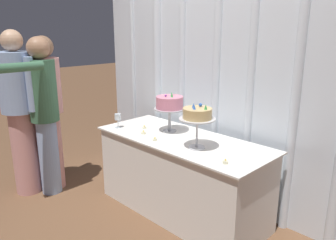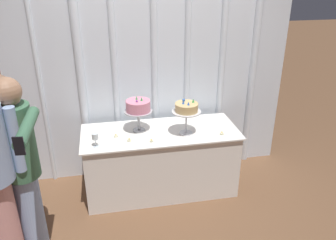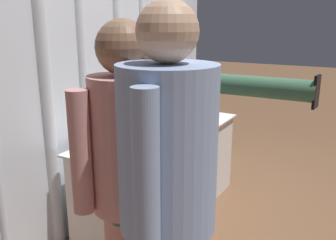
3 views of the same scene
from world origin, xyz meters
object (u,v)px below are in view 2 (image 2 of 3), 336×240
object	(u,v)px
cake_table	(161,161)
guest_man_pink_jacket	(12,159)
wine_glass	(95,137)
tealight_near_left	(129,140)
cake_display_nearleft	(138,107)
tealight_far_left	(116,136)
tealight_near_right	(151,141)
tealight_far_right	(222,134)
cake_display_nearright	(187,109)
guest_girl_blue_dress	(21,162)

from	to	relation	value
cake_table	guest_man_pink_jacket	distance (m)	1.58
wine_glass	tealight_near_left	xyz separation A→B (m)	(0.33, 0.05, -0.09)
cake_display_nearleft	tealight_near_left	size ratio (longest dim) A/B	8.53
tealight_far_left	cake_table	bearing A→B (deg)	4.72
tealight_near_right	tealight_far_right	xyz separation A→B (m)	(0.75, 0.01, 0.00)
cake_display_nearleft	tealight_far_left	size ratio (longest dim) A/B	8.94
cake_table	wine_glass	world-z (taller)	wine_glass
cake_display_nearright	wine_glass	distance (m)	0.96
wine_glass	guest_girl_blue_dress	xyz separation A→B (m)	(-0.58, -0.49, 0.08)
tealight_far_right	cake_display_nearleft	bearing A→B (deg)	162.67
cake_display_nearright	tealight_near_left	world-z (taller)	cake_display_nearright
tealight_near_right	wine_glass	bearing A→B (deg)	179.45
cake_table	tealight_near_right	xyz separation A→B (m)	(-0.13, -0.22, 0.38)
cake_table	guest_girl_blue_dress	size ratio (longest dim) A/B	1.03
wine_glass	guest_man_pink_jacket	distance (m)	0.78
cake_table	tealight_far_right	size ratio (longest dim) A/B	40.42
tealight_far_left	guest_girl_blue_dress	world-z (taller)	guest_girl_blue_dress
tealight_far_left	tealight_near_left	size ratio (longest dim) A/B	0.96
wine_glass	guest_girl_blue_dress	distance (m)	0.77
cake_display_nearleft	tealight_far_right	xyz separation A→B (m)	(0.85, -0.26, -0.26)
tealight_near_right	guest_girl_blue_dress	xyz separation A→B (m)	(-1.13, -0.49, 0.18)
cake_table	cake_display_nearright	bearing A→B (deg)	-21.99
cake_display_nearright	cake_display_nearleft	bearing A→B (deg)	160.78
tealight_near_left	cake_display_nearleft	bearing A→B (deg)	60.84
tealight_far_left	tealight_near_left	xyz separation A→B (m)	(0.13, -0.12, 0.00)
tealight_near_right	cake_display_nearleft	bearing A→B (deg)	108.27
cake_display_nearright	wine_glass	xyz separation A→B (m)	(-0.94, -0.11, -0.18)
guest_man_pink_jacket	wine_glass	bearing A→B (deg)	30.98
cake_table	guest_girl_blue_dress	bearing A→B (deg)	-150.80
wine_glass	guest_man_pink_jacket	world-z (taller)	guest_man_pink_jacket
tealight_far_left	tealight_near_right	world-z (taller)	tealight_far_left
cake_table	tealight_near_left	bearing A→B (deg)	-155.00
tealight_near_left	tealight_near_right	distance (m)	0.22
tealight_far_left	tealight_near_right	distance (m)	0.39
tealight_near_right	tealight_far_right	size ratio (longest dim) A/B	0.98
cake_display_nearleft	wine_glass	xyz separation A→B (m)	(-0.46, -0.27, -0.17)
cake_display_nearright	guest_man_pink_jacket	xyz separation A→B (m)	(-1.61, -0.51, -0.11)
cake_display_nearleft	tealight_near_left	world-z (taller)	cake_display_nearleft
wine_glass	tealight_near_right	bearing A→B (deg)	-0.55
cake_display_nearright	guest_girl_blue_dress	world-z (taller)	guest_girl_blue_dress
cake_display_nearright	guest_man_pink_jacket	bearing A→B (deg)	-162.51
cake_table	cake_display_nearleft	bearing A→B (deg)	164.15
cake_display_nearleft	guest_girl_blue_dress	world-z (taller)	guest_girl_blue_dress
cake_display_nearleft	wine_glass	world-z (taller)	cake_display_nearleft
cake_table	cake_display_nearleft	size ratio (longest dim) A/B	4.39
wine_glass	tealight_far_right	world-z (taller)	wine_glass
cake_display_nearleft	tealight_near_right	xyz separation A→B (m)	(0.09, -0.28, -0.26)
tealight_near_left	cake_table	bearing A→B (deg)	25.00
cake_display_nearleft	tealight_far_right	distance (m)	0.92
tealight_near_left	guest_man_pink_jacket	size ratio (longest dim) A/B	0.03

